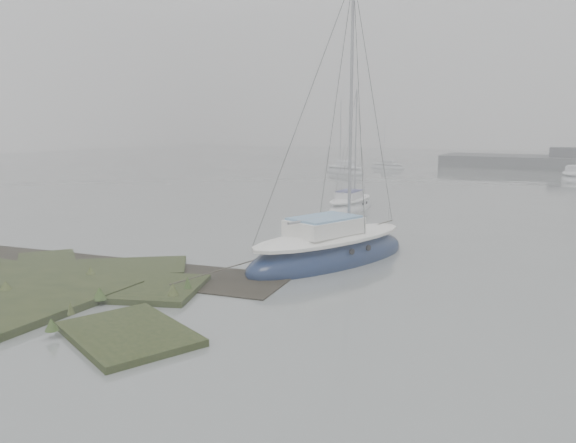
{
  "coord_description": "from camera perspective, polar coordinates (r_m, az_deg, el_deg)",
  "views": [
    {
      "loc": [
        9.85,
        -10.51,
        5.19
      ],
      "look_at": [
        1.24,
        6.84,
        1.8
      ],
      "focal_mm": 35.0,
      "sensor_mm": 36.0,
      "label": 1
    }
  ],
  "objects": [
    {
      "name": "ground",
      "position": [
        42.01,
        12.62,
        2.6
      ],
      "size": [
        160.0,
        160.0,
        0.0
      ],
      "primitive_type": "plane",
      "color": "slate",
      "rests_on": "ground"
    },
    {
      "name": "sailboat_main",
      "position": [
        21.44,
        4.29,
        -3.14
      ],
      "size": [
        5.38,
        8.45,
        11.34
      ],
      "rotation": [
        0.0,
        0.0,
        -0.37
      ],
      "color": "#0F1C3D",
      "rests_on": "ground"
    },
    {
      "name": "sailboat_white",
      "position": [
        34.37,
        6.33,
        1.59
      ],
      "size": [
        1.94,
        5.55,
        7.78
      ],
      "rotation": [
        0.0,
        0.0,
        -0.02
      ],
      "color": "silver",
      "rests_on": "ground"
    },
    {
      "name": "sailboat_far_a",
      "position": [
        59.75,
        5.75,
        5.15
      ],
      "size": [
        6.02,
        4.71,
        8.29
      ],
      "rotation": [
        0.0,
        0.0,
        1.02
      ],
      "color": "#A2A6AC",
      "rests_on": "ground"
    },
    {
      "name": "sailboat_far_b",
      "position": [
        58.22,
        27.05,
        4.01
      ],
      "size": [
        2.68,
        6.45,
        8.85
      ],
      "rotation": [
        0.0,
        0.0,
        -0.1
      ],
      "color": "silver",
      "rests_on": "ground"
    },
    {
      "name": "sailboat_far_c",
      "position": [
        66.68,
        10.09,
        5.49
      ],
      "size": [
        4.7,
        2.73,
        6.31
      ],
      "rotation": [
        0.0,
        0.0,
        1.27
      ],
      "color": "silver",
      "rests_on": "ground"
    }
  ]
}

